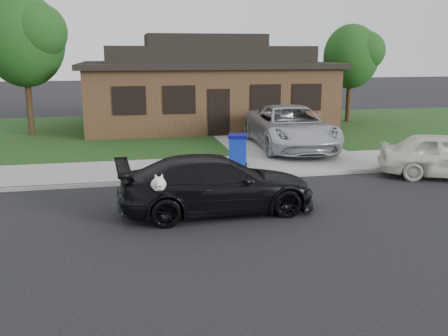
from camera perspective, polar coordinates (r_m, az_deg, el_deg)
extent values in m
plane|color=black|center=(12.01, -9.55, -6.20)|extent=(120.00, 120.00, 0.00)
cube|color=gray|center=(16.79, -10.19, -0.38)|extent=(60.00, 3.00, 0.12)
cube|color=gray|center=(15.34, -10.05, -1.68)|extent=(60.00, 0.12, 0.12)
cube|color=#193814|center=(24.64, -10.68, 3.94)|extent=(60.00, 13.00, 0.13)
cube|color=gray|center=(22.57, 4.88, 3.29)|extent=(4.50, 13.00, 0.14)
imported|color=black|center=(12.44, -0.81, -1.87)|extent=(5.02, 2.25, 1.43)
ellipsoid|color=white|center=(11.30, -7.49, -1.86)|extent=(0.34, 0.40, 0.30)
sphere|color=white|center=(11.06, -7.42, -1.66)|extent=(0.26, 0.26, 0.26)
cube|color=white|center=(10.95, -7.36, -2.06)|extent=(0.09, 0.12, 0.08)
sphere|color=black|center=(10.89, -7.34, -2.14)|extent=(0.04, 0.04, 0.04)
cone|color=white|center=(11.07, -7.80, -0.94)|extent=(0.11, 0.11, 0.14)
cone|color=white|center=(11.08, -7.12, -0.91)|extent=(0.11, 0.11, 0.14)
imported|color=silver|center=(20.26, 7.57, 4.69)|extent=(3.03, 6.14, 1.68)
imported|color=silver|center=(17.35, 24.26, 1.30)|extent=(4.54, 3.23, 1.44)
cube|color=#0D2797|center=(17.14, 1.59, 1.94)|extent=(0.71, 0.71, 0.95)
cube|color=#080863|center=(17.04, 1.60, 3.69)|extent=(0.78, 0.78, 0.11)
cylinder|color=black|center=(16.90, 1.10, 0.38)|extent=(0.09, 0.16, 0.15)
cylinder|color=black|center=(16.99, 2.49, 0.44)|extent=(0.09, 0.16, 0.15)
cube|color=#422B1C|center=(26.78, -2.23, 8.26)|extent=(12.00, 8.00, 3.00)
cube|color=black|center=(26.68, -2.27, 11.74)|extent=(12.60, 8.60, 0.25)
cube|color=black|center=(26.67, -2.28, 12.87)|extent=(10.00, 6.50, 0.80)
cube|color=black|center=(26.68, -2.29, 14.37)|extent=(6.00, 3.50, 0.60)
cube|color=black|center=(22.87, -0.59, 6.40)|extent=(1.00, 0.06, 2.10)
cube|color=black|center=(22.41, -10.78, 7.58)|extent=(1.30, 0.05, 1.10)
cube|color=black|center=(22.54, -5.14, 7.79)|extent=(1.30, 0.05, 1.10)
cube|color=black|center=(23.32, 4.77, 7.98)|extent=(1.30, 0.05, 1.10)
cube|color=black|center=(23.95, 9.42, 7.98)|extent=(1.30, 0.05, 1.10)
cylinder|color=#332114|center=(24.83, -21.31, 6.37)|extent=(0.28, 0.28, 2.48)
ellipsoid|color=#143811|center=(24.70, -21.91, 13.37)|extent=(3.60, 3.60, 4.14)
sphere|color=#26591E|center=(24.06, -20.48, 14.37)|extent=(2.52, 2.52, 2.52)
cylinder|color=#332114|center=(28.73, 14.02, 7.24)|extent=(0.28, 0.28, 2.03)
ellipsoid|color=#143811|center=(28.60, 14.31, 12.25)|extent=(3.00, 3.00, 3.45)
sphere|color=#26591E|center=(28.46, 15.86, 12.76)|extent=(2.10, 2.10, 2.10)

